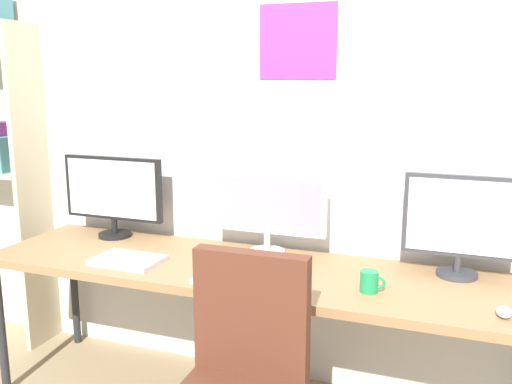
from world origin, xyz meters
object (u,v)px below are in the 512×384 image
object	(u,v)px
monitor_center	(267,210)
monitor_right	(461,222)
monitor_left	(113,192)
computer_mouse	(504,312)
keyboard_main	(233,282)
coffee_mug	(370,281)
desk	(252,276)
laptop_closed	(128,260)

from	to	relation	value
monitor_center	monitor_right	world-z (taller)	monitor_right
monitor_left	computer_mouse	xyz separation A→B (m)	(1.97, -0.39, -0.23)
keyboard_main	computer_mouse	xyz separation A→B (m)	(1.07, 0.05, 0.01)
monitor_left	coffee_mug	size ratio (longest dim) A/B	5.65
desk	laptop_closed	bearing A→B (deg)	-165.77
monitor_right	monitor_left	bearing A→B (deg)	180.00
computer_mouse	laptop_closed	world-z (taller)	computer_mouse
computer_mouse	coffee_mug	bearing A→B (deg)	172.55
monitor_left	computer_mouse	bearing A→B (deg)	-11.25
keyboard_main	laptop_closed	xyz separation A→B (m)	(-0.58, 0.08, 0.00)
monitor_right	coffee_mug	size ratio (longest dim) A/B	4.65
laptop_closed	monitor_right	bearing A→B (deg)	14.79
keyboard_main	coffee_mug	bearing A→B (deg)	11.70
monitor_center	coffee_mug	bearing A→B (deg)	-30.06
monitor_left	desk	bearing A→B (deg)	-13.28
monitor_left	coffee_mug	world-z (taller)	monitor_left
desk	keyboard_main	size ratio (longest dim) A/B	7.46
monitor_left	computer_mouse	distance (m)	2.02
desk	keyboard_main	distance (m)	0.24
desk	laptop_closed	xyz separation A→B (m)	(-0.58, -0.15, 0.06)
monitor_right	keyboard_main	distance (m)	1.03
monitor_center	computer_mouse	bearing A→B (deg)	-20.10
desk	laptop_closed	distance (m)	0.60
monitor_left	keyboard_main	distance (m)	1.03
keyboard_main	monitor_right	bearing A→B (deg)	26.17
coffee_mug	computer_mouse	bearing A→B (deg)	-7.45
computer_mouse	coffee_mug	distance (m)	0.51
desk	monitor_center	xyz separation A→B (m)	(0.00, 0.21, 0.27)
desk	laptop_closed	size ratio (longest dim) A/B	8.25
keyboard_main	laptop_closed	world-z (taller)	laptop_closed
monitor_left	laptop_closed	xyz separation A→B (m)	(0.32, -0.36, -0.24)
desk	coffee_mug	bearing A→B (deg)	-11.40
desk	monitor_right	xyz separation A→B (m)	(0.90, 0.21, 0.29)
keyboard_main	coffee_mug	size ratio (longest dim) A/B	3.34
desk	monitor_left	xyz separation A→B (m)	(-0.90, 0.21, 0.30)
monitor_left	coffee_mug	bearing A→B (deg)	-12.56
monitor_right	coffee_mug	distance (m)	0.51
keyboard_main	computer_mouse	bearing A→B (deg)	2.67
monitor_right	computer_mouse	xyz separation A→B (m)	(0.17, -0.39, -0.23)
computer_mouse	monitor_right	bearing A→B (deg)	113.66
coffee_mug	monitor_right	bearing A→B (deg)	44.02
keyboard_main	desk	bearing A→B (deg)	90.00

